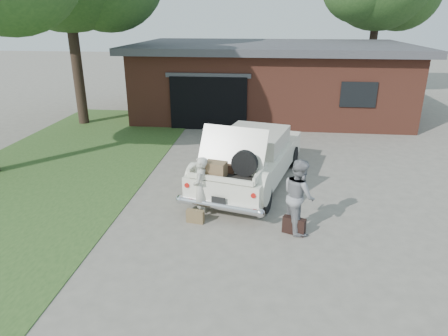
# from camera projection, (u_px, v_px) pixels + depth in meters

# --- Properties ---
(ground) EXTENTS (90.00, 90.00, 0.00)m
(ground) POSITION_uv_depth(u_px,v_px,m) (221.00, 221.00, 9.38)
(ground) COLOR gray
(ground) RESTS_ON ground
(grass_strip) EXTENTS (6.00, 16.00, 0.02)m
(grass_strip) POSITION_uv_depth(u_px,v_px,m) (62.00, 166.00, 12.75)
(grass_strip) COLOR #2D4C1E
(grass_strip) RESTS_ON ground
(house) EXTENTS (12.80, 7.80, 3.30)m
(house) POSITION_uv_depth(u_px,v_px,m) (270.00, 78.00, 19.33)
(house) COLOR brown
(house) RESTS_ON ground
(sedan) EXTENTS (3.15, 5.44, 1.99)m
(sedan) POSITION_uv_depth(u_px,v_px,m) (251.00, 158.00, 11.27)
(sedan) COLOR white
(sedan) RESTS_ON ground
(woman_left) EXTENTS (0.38, 0.56, 1.49)m
(woman_left) POSITION_uv_depth(u_px,v_px,m) (200.00, 187.00, 9.35)
(woman_left) COLOR beige
(woman_left) RESTS_ON ground
(woman_right) EXTENTS (0.89, 0.99, 1.67)m
(woman_right) POSITION_uv_depth(u_px,v_px,m) (299.00, 196.00, 8.70)
(woman_right) COLOR gray
(woman_right) RESTS_ON ground
(suitcase_left) EXTENTS (0.43, 0.20, 0.32)m
(suitcase_left) POSITION_uv_depth(u_px,v_px,m) (195.00, 216.00, 9.24)
(suitcase_left) COLOR brown
(suitcase_left) RESTS_ON ground
(suitcase_right) EXTENTS (0.52, 0.33, 0.39)m
(suitcase_right) POSITION_uv_depth(u_px,v_px,m) (294.00, 226.00, 8.76)
(suitcase_right) COLOR black
(suitcase_right) RESTS_ON ground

